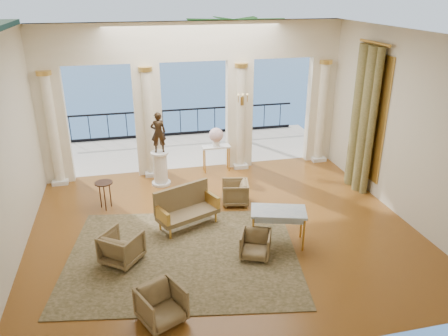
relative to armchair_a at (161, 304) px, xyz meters
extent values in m
plane|color=#4E2C09|center=(1.74, 2.80, -0.36)|extent=(9.00, 9.00, 0.00)
plane|color=beige|center=(1.74, -1.20, 1.89)|extent=(9.00, 0.00, 9.00)
plane|color=beige|center=(-2.76, 2.80, 1.89)|extent=(0.00, 8.00, 8.00)
plane|color=beige|center=(6.24, 2.80, 1.89)|extent=(0.00, 8.00, 8.00)
plane|color=white|center=(1.74, 2.80, 4.14)|extent=(9.00, 9.00, 0.00)
cube|color=beige|center=(1.74, 6.65, 3.59)|extent=(9.00, 0.30, 1.10)
cube|color=beige|center=(-2.36, 6.65, 1.34)|extent=(0.80, 0.30, 3.40)
cylinder|color=beige|center=(-2.36, 6.47, 1.24)|extent=(0.28, 0.28, 3.20)
cylinder|color=gold|center=(-2.36, 6.47, 2.89)|extent=(0.40, 0.40, 0.12)
cube|color=silver|center=(-2.36, 6.47, -0.30)|extent=(0.45, 0.45, 0.12)
cube|color=beige|center=(0.34, 6.65, 1.34)|extent=(0.80, 0.30, 3.40)
cylinder|color=beige|center=(0.34, 6.47, 1.24)|extent=(0.28, 0.28, 3.20)
cylinder|color=gold|center=(0.34, 6.47, 2.89)|extent=(0.40, 0.40, 0.12)
cube|color=silver|center=(0.34, 6.47, -0.30)|extent=(0.45, 0.45, 0.12)
cube|color=beige|center=(3.14, 6.65, 1.34)|extent=(0.80, 0.30, 3.40)
cylinder|color=beige|center=(3.14, 6.47, 1.24)|extent=(0.28, 0.28, 3.20)
cylinder|color=gold|center=(3.14, 6.47, 2.89)|extent=(0.40, 0.40, 0.12)
cube|color=silver|center=(3.14, 6.47, -0.30)|extent=(0.45, 0.45, 0.12)
cube|color=beige|center=(5.84, 6.65, 1.34)|extent=(0.80, 0.30, 3.40)
cylinder|color=beige|center=(5.84, 6.47, 1.24)|extent=(0.28, 0.28, 3.20)
cylinder|color=gold|center=(5.84, 6.47, 2.89)|extent=(0.40, 0.40, 0.12)
cube|color=silver|center=(5.84, 6.47, -0.30)|extent=(0.45, 0.45, 0.12)
cube|color=beige|center=(1.74, 8.60, -0.41)|extent=(10.00, 3.60, 0.10)
cube|color=black|center=(1.74, 10.20, 0.64)|extent=(9.00, 0.06, 0.06)
cube|color=black|center=(1.74, 10.20, -0.31)|extent=(9.00, 0.06, 0.10)
cylinder|color=black|center=(1.74, 10.20, 0.14)|extent=(0.03, 0.03, 1.00)
cylinder|color=black|center=(-2.36, 10.20, 0.14)|extent=(0.03, 0.03, 1.00)
cylinder|color=black|center=(5.84, 10.20, 0.14)|extent=(0.03, 0.03, 1.00)
cylinder|color=#4C3823|center=(3.74, 9.40, 1.74)|extent=(0.20, 0.20, 4.20)
plane|color=#29558E|center=(1.74, 62.80, -6.36)|extent=(160.00, 160.00, 0.00)
cylinder|color=brown|center=(6.04, 3.85, 1.64)|extent=(0.26, 0.26, 4.00)
cylinder|color=brown|center=(6.00, 4.30, 1.64)|extent=(0.32, 0.32, 4.00)
cylinder|color=brown|center=(6.04, 4.75, 1.64)|extent=(0.26, 0.26, 4.00)
cylinder|color=gold|center=(6.09, 4.30, 3.69)|extent=(0.08, 1.40, 0.08)
cube|color=gold|center=(6.21, 4.30, 1.74)|extent=(0.04, 1.60, 3.40)
cube|color=gold|center=(3.14, 6.33, 1.84)|extent=(0.10, 0.04, 0.25)
cylinder|color=gold|center=(3.00, 6.25, 1.94)|extent=(0.02, 0.02, 0.22)
cylinder|color=gold|center=(3.14, 6.25, 1.94)|extent=(0.02, 0.02, 0.22)
cylinder|color=gold|center=(3.28, 6.25, 1.94)|extent=(0.02, 0.02, 0.22)
cube|color=#2B2E15|center=(0.64, 1.89, -0.35)|extent=(5.49, 4.61, 0.02)
imported|color=#43351F|center=(0.00, 0.00, 0.00)|extent=(0.92, 0.90, 0.73)
imported|color=#43351F|center=(2.16, 1.52, -0.05)|extent=(0.80, 0.78, 0.64)
imported|color=#43351F|center=(2.35, 4.03, -0.02)|extent=(0.76, 0.79, 0.70)
imported|color=#43351F|center=(-0.63, 1.98, 0.01)|extent=(1.00, 0.99, 0.76)
cube|color=#43351F|center=(0.94, 3.10, -0.03)|extent=(1.61, 1.15, 0.11)
cube|color=#43351F|center=(0.83, 3.36, 0.32)|extent=(1.40, 0.67, 0.61)
cube|color=gold|center=(0.30, 2.83, 0.17)|extent=(0.32, 0.59, 0.29)
cube|color=gold|center=(1.58, 3.37, 0.17)|extent=(0.32, 0.59, 0.29)
cylinder|color=gold|center=(0.45, 2.62, -0.23)|extent=(0.06, 0.06, 0.28)
cylinder|color=gold|center=(1.63, 3.13, -0.23)|extent=(0.06, 0.06, 0.28)
cylinder|color=gold|center=(0.26, 3.07, -0.23)|extent=(0.06, 0.06, 0.28)
cylinder|color=gold|center=(1.44, 3.58, -0.23)|extent=(0.06, 0.06, 0.28)
cube|color=#95ABBD|center=(2.79, 1.92, 0.44)|extent=(1.35, 0.99, 0.06)
cylinder|color=gold|center=(2.19, 1.82, 0.02)|extent=(0.05, 0.05, 0.78)
cylinder|color=gold|center=(3.24, 1.50, 0.02)|extent=(0.05, 0.05, 0.78)
cylinder|color=gold|center=(2.35, 2.35, 0.02)|extent=(0.05, 0.05, 0.78)
cylinder|color=gold|center=(3.40, 2.02, 0.02)|extent=(0.05, 0.05, 0.78)
cylinder|color=silver|center=(0.54, 5.72, -0.33)|extent=(0.55, 0.55, 0.07)
cylinder|color=silver|center=(0.54, 5.72, 0.14)|extent=(0.40, 0.40, 0.88)
cylinder|color=silver|center=(0.54, 5.72, 0.62)|extent=(0.51, 0.51, 0.06)
imported|color=#312316|center=(0.54, 5.72, 1.23)|extent=(0.43, 0.28, 1.17)
cube|color=silver|center=(2.34, 6.35, 0.43)|extent=(0.87, 0.34, 0.05)
cylinder|color=gold|center=(1.95, 6.23, 0.02)|extent=(0.04, 0.04, 0.77)
cylinder|color=gold|center=(2.72, 6.23, 0.02)|extent=(0.04, 0.04, 0.77)
cylinder|color=gold|center=(1.95, 6.47, 0.02)|extent=(0.04, 0.04, 0.77)
cylinder|color=gold|center=(2.72, 6.47, 0.02)|extent=(0.04, 0.04, 0.77)
cylinder|color=white|center=(2.34, 6.35, 0.59)|extent=(0.22, 0.22, 0.28)
sphere|color=#CB909A|center=(2.34, 6.35, 0.82)|extent=(0.44, 0.44, 0.44)
cylinder|color=black|center=(-1.02, 4.52, 0.37)|extent=(0.46, 0.46, 0.03)
cylinder|color=black|center=(-0.89, 4.59, -0.01)|extent=(0.03, 0.03, 0.72)
cylinder|color=black|center=(-1.14, 4.60, -0.01)|extent=(0.03, 0.03, 0.72)
cylinder|color=black|center=(-1.02, 4.38, -0.01)|extent=(0.03, 0.03, 0.72)
camera|label=1|loc=(-0.31, -6.10, 5.04)|focal=35.00mm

